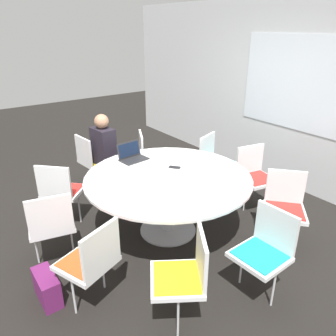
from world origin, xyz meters
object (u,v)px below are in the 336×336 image
object	(u,v)px
chair_2	(51,222)
chair_8	(214,159)
chair_0	(92,158)
chair_7	(255,173)
laptop	(132,155)
chair_5	(265,247)
chair_4	(185,272)
chair_1	(60,189)
cell_phone	(175,167)
chair_3	(91,259)
handbag	(47,287)
chair_9	(150,155)
chair_6	(285,203)
person_0	(105,148)

from	to	relation	value
chair_2	chair_8	xyz separation A→B (m)	(-0.27, 2.51, 0.00)
chair_0	chair_7	distance (m)	2.35
laptop	chair_5	bearing A→B (deg)	-90.49
chair_0	chair_4	xyz separation A→B (m)	(2.73, -0.43, 0.00)
chair_1	chair_8	distance (m)	2.21
cell_phone	chair_8	bearing A→B (deg)	109.19
chair_3	chair_7	world-z (taller)	same
chair_0	chair_1	distance (m)	1.02
chair_4	chair_7	xyz separation A→B (m)	(-0.94, 1.96, 0.00)
cell_phone	chair_4	bearing A→B (deg)	-34.14
chair_5	handbag	size ratio (longest dim) A/B	2.33
chair_3	chair_9	world-z (taller)	same
chair_5	chair_7	bearing A→B (deg)	-48.78
chair_4	laptop	world-z (taller)	laptop
chair_8	chair_3	bearing A→B (deg)	3.87
chair_9	chair_8	bearing A→B (deg)	71.11
chair_0	laptop	world-z (taller)	laptop
chair_4	laptop	xyz separation A→B (m)	(-1.82, 0.59, 0.29)
chair_9	cell_phone	world-z (taller)	chair_9
laptop	chair_0	bearing A→B (deg)	94.21
chair_2	cell_phone	xyz separation A→B (m)	(0.08, 1.50, 0.24)
chair_6	person_0	distance (m)	2.53
chair_3	chair_8	xyz separation A→B (m)	(-1.03, 2.41, 0.00)
chair_6	laptop	xyz separation A→B (m)	(-1.62, -0.99, 0.29)
chair_6	chair_3	bearing A→B (deg)	37.68
chair_6	chair_5	bearing A→B (deg)	73.16
chair_5	person_0	xyz separation A→B (m)	(-2.67, -0.24, 0.20)
chair_1	chair_2	bearing A→B (deg)	-70.56
laptop	cell_phone	bearing A→B (deg)	-68.64
chair_3	chair_9	xyz separation A→B (m)	(-1.73, 1.73, 0.00)
chair_0	chair_9	xyz separation A→B (m)	(0.40, 0.76, 0.00)
chair_0	chair_2	world-z (taller)	same
chair_7	person_0	size ratio (longest dim) A/B	0.71
chair_7	chair_8	world-z (taller)	same
chair_7	chair_9	distance (m)	1.59
chair_0	handbag	world-z (taller)	chair_0
chair_2	handbag	size ratio (longest dim) A/B	2.33
chair_5	chair_8	xyz separation A→B (m)	(-1.80, 1.10, 0.00)
cell_phone	chair_1	bearing A→B (deg)	-122.47
chair_8	laptop	xyz separation A→B (m)	(-0.19, -1.28, 0.29)
chair_4	chair_5	world-z (taller)	same
chair_0	chair_4	distance (m)	2.76
chair_2	chair_5	size ratio (longest dim) A/B	1.00
chair_0	chair_6	size ratio (longest dim) A/B	1.00
person_0	laptop	bearing A→B (deg)	-1.23
chair_9	laptop	bearing A→B (deg)	-22.70
chair_1	chair_5	xyz separation A→B (m)	(2.20, 1.08, 0.00)
chair_4	chair_5	size ratio (longest dim) A/B	1.00
chair_5	person_0	distance (m)	2.69
chair_1	chair_2	xyz separation A→B (m)	(0.67, -0.33, 0.00)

